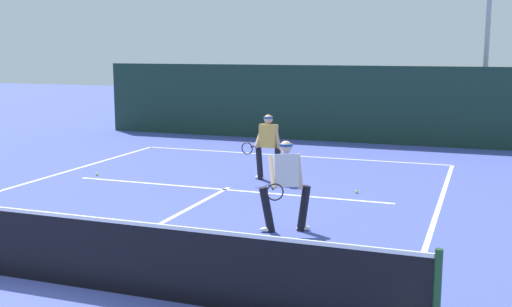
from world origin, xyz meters
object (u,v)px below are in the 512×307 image
object	(u,v)px
player_near	(285,182)
player_far	(268,144)
tennis_ball_extra	(357,192)
tennis_ball	(97,174)

from	to	relation	value
player_near	player_far	distance (m)	4.39
player_near	player_far	size ratio (longest dim) A/B	1.00
tennis_ball_extra	player_far	bearing A→B (deg)	164.38
player_near	player_far	bearing A→B (deg)	-94.46
tennis_ball	tennis_ball_extra	world-z (taller)	same
tennis_ball	tennis_ball_extra	size ratio (longest dim) A/B	1.00
player_near	tennis_ball	bearing A→B (deg)	-54.67
player_near	player_far	xyz separation A→B (m)	(-1.72, 4.03, -0.00)
player_far	tennis_ball_extra	xyz separation A→B (m)	(2.32, -0.65, -0.85)
tennis_ball	tennis_ball_extra	distance (m)	6.57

